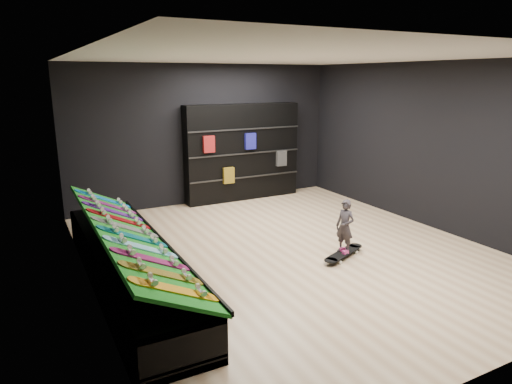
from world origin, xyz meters
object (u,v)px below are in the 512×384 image
back_shelving (242,152)px  floor_skateboard (344,255)px  display_rack (128,267)px  child (344,237)px

back_shelving → floor_skateboard: back_shelving is taller
display_rack → child: child is taller
back_shelving → floor_skateboard: bearing=-92.9°
back_shelving → child: 4.00m
display_rack → back_shelving: (3.36, 3.32, 0.82)m
floor_skateboard → child: size_ratio=1.95×
floor_skateboard → child: child is taller
child → back_shelving: bearing=160.6°
child → display_rack: bearing=-117.4°
display_rack → floor_skateboard: bearing=-10.8°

